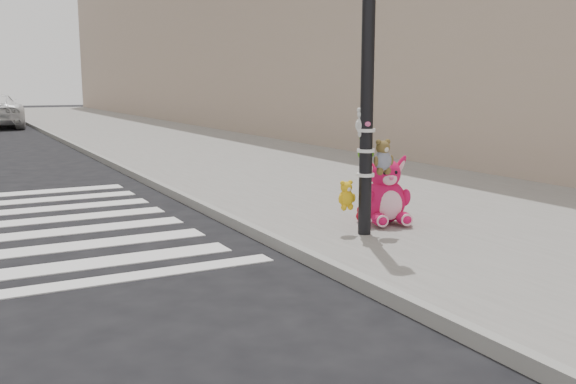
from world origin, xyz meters
TOP-DOWN VIEW (x-y plane):
  - ground at (0.00, 0.00)m, footprint 120.00×120.00m
  - sidewalk_near at (5.00, 10.00)m, footprint 7.00×80.00m
  - curb_edge at (1.55, 10.00)m, footprint 0.12×80.00m
  - bld_near at (10.50, 20.00)m, footprint 5.00×60.00m
  - signal_pole at (2.62, 1.81)m, footprint 0.70×0.49m
  - pink_bunny at (3.19, 2.17)m, footprint 0.72×0.80m
  - red_teddy at (2.94, 2.40)m, footprint 0.17×0.13m

SIDE VIEW (x-z plane):
  - ground at x=0.00m, z-range 0.00..0.00m
  - sidewalk_near at x=5.00m, z-range 0.00..0.14m
  - curb_edge at x=1.55m, z-range -0.01..0.15m
  - red_teddy at x=2.94m, z-range 0.14..0.35m
  - pink_bunny at x=3.19m, z-range 0.05..0.99m
  - signal_pole at x=2.62m, z-range -0.22..3.78m
  - bld_near at x=10.50m, z-range 0.00..10.00m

